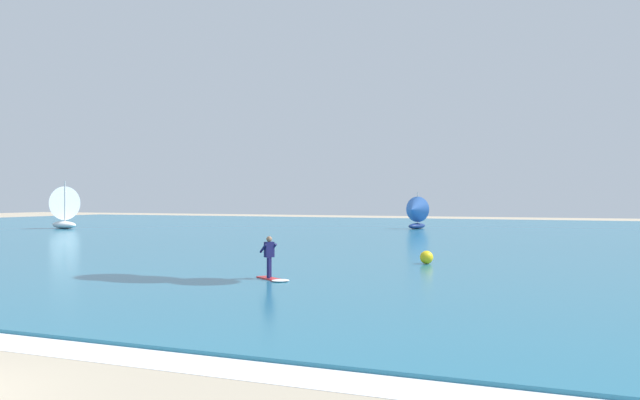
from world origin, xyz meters
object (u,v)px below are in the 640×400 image
at_px(marker_buoy, 427,257).
at_px(kitesurfer, 271,264).
at_px(sailboat_center_horizon, 61,207).
at_px(sailboat_near_shore, 415,212).

bearing_deg(marker_buoy, kitesurfer, -114.98).
height_order(sailboat_center_horizon, marker_buoy, sailboat_center_horizon).
xyz_separation_m(kitesurfer, sailboat_near_shore, (-6.50, 43.69, 1.09)).
xyz_separation_m(sailboat_near_shore, marker_buoy, (10.44, -35.24, -1.38)).
height_order(kitesurfer, marker_buoy, kitesurfer).
bearing_deg(kitesurfer, sailboat_center_horizon, 143.23).
relative_size(sailboat_near_shore, marker_buoy, 5.84).
height_order(kitesurfer, sailboat_near_shore, sailboat_near_shore).
height_order(sailboat_center_horizon, sailboat_near_shore, sailboat_center_horizon).
relative_size(sailboat_center_horizon, marker_buoy, 7.69).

